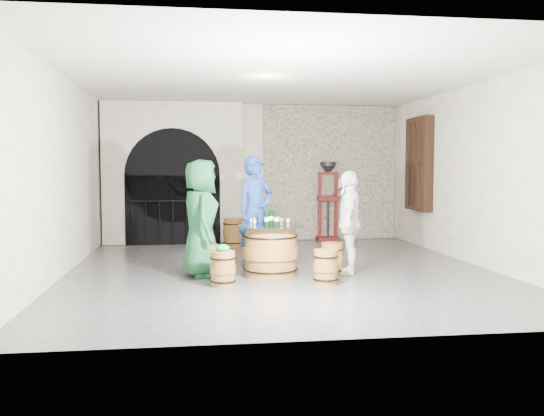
{
  "coord_description": "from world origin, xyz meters",
  "views": [
    {
      "loc": [
        -1.42,
        -9.5,
        1.72
      ],
      "look_at": [
        -0.14,
        -0.04,
        1.05
      ],
      "focal_mm": 38.0,
      "sensor_mm": 36.0,
      "label": 1
    }
  ],
  "objects": [
    {
      "name": "wall_right",
      "position": [
        3.5,
        0.0,
        1.6
      ],
      "size": [
        0.0,
        8.0,
        8.0
      ],
      "primitive_type": "plane",
      "rotation": [
        1.57,
        0.0,
        -1.57
      ],
      "color": "silver",
      "rests_on": "ground"
    },
    {
      "name": "tasting_glass_f",
      "position": [
        -0.53,
        -0.46,
        0.86
      ],
      "size": [
        0.05,
        0.05,
        0.1
      ],
      "primitive_type": null,
      "color": "#C56626",
      "rests_on": "barrel_table"
    },
    {
      "name": "barrel_stool_near_right",
      "position": [
        0.5,
        -1.26,
        0.25
      ],
      "size": [
        0.39,
        0.39,
        0.51
      ],
      "color": "brown",
      "rests_on": "ground"
    },
    {
      "name": "ground",
      "position": [
        0.0,
        0.0,
        0.0
      ],
      "size": [
        8.0,
        8.0,
        0.0
      ],
      "primitive_type": "plane",
      "color": "#2B2B2E",
      "rests_on": "ground"
    },
    {
      "name": "barrel_stool_left",
      "position": [
        -1.24,
        -0.44,
        0.25
      ],
      "size": [
        0.39,
        0.39,
        0.51
      ],
      "color": "brown",
      "rests_on": "ground"
    },
    {
      "name": "tasting_glass_c",
      "position": [
        -0.46,
        -0.28,
        0.86
      ],
      "size": [
        0.05,
        0.05,
        0.1
      ],
      "primitive_type": null,
      "color": "#C56626",
      "rests_on": "barrel_table"
    },
    {
      "name": "stone_facing_panel",
      "position": [
        1.8,
        3.94,
        1.6
      ],
      "size": [
        3.2,
        0.12,
        3.18
      ],
      "primitive_type": "cube",
      "color": "gray",
      "rests_on": "ground"
    },
    {
      "name": "barrel_stool_far",
      "position": [
        -0.36,
        0.43,
        0.25
      ],
      "size": [
        0.39,
        0.39,
        0.51
      ],
      "color": "brown",
      "rests_on": "ground"
    },
    {
      "name": "person_white",
      "position": [
        1.06,
        -0.51,
        0.84
      ],
      "size": [
        0.72,
        1.06,
        1.68
      ],
      "primitive_type": "imported",
      "rotation": [
        0.0,
        0.0,
        -1.92
      ],
      "color": "silver",
      "rests_on": "ground"
    },
    {
      "name": "barrel_table",
      "position": [
        -0.24,
        -0.57,
        0.4
      ],
      "size": [
        1.06,
        1.06,
        0.81
      ],
      "color": "brown",
      "rests_on": "ground"
    },
    {
      "name": "green_cap",
      "position": [
        -1.02,
        -1.21,
        0.55
      ],
      "size": [
        0.24,
        0.2,
        0.11
      ],
      "color": "#0C8530",
      "rests_on": "barrel_stool_near_left"
    },
    {
      "name": "wall_left",
      "position": [
        -3.5,
        0.0,
        1.6
      ],
      "size": [
        0.0,
        8.0,
        8.0
      ],
      "primitive_type": "plane",
      "rotation": [
        1.57,
        0.0,
        1.57
      ],
      "color": "silver",
      "rests_on": "ground"
    },
    {
      "name": "shuttered_window",
      "position": [
        3.38,
        2.4,
        1.8
      ],
      "size": [
        0.23,
        1.1,
        2.0
      ],
      "color": "black",
      "rests_on": "wall_right"
    },
    {
      "name": "arched_opening",
      "position": [
        -1.9,
        3.74,
        1.58
      ],
      "size": [
        3.1,
        0.6,
        3.19
      ],
      "color": "silver",
      "rests_on": "ground"
    },
    {
      "name": "wine_bottle_right",
      "position": [
        -0.21,
        -0.42,
        0.94
      ],
      "size": [
        0.08,
        0.08,
        0.32
      ],
      "color": "black",
      "rests_on": "barrel_table"
    },
    {
      "name": "wine_bottle_left",
      "position": [
        -0.3,
        -0.59,
        0.94
      ],
      "size": [
        0.08,
        0.08,
        0.32
      ],
      "color": "black",
      "rests_on": "barrel_table"
    },
    {
      "name": "barrel_stool_right",
      "position": [
        0.77,
        -0.52,
        0.25
      ],
      "size": [
        0.39,
        0.39,
        0.51
      ],
      "color": "brown",
      "rests_on": "ground"
    },
    {
      "name": "tasting_glass_b",
      "position": [
        0.06,
        -0.49,
        0.86
      ],
      "size": [
        0.05,
        0.05,
        0.1
      ],
      "primitive_type": null,
      "color": "#C56626",
      "rests_on": "barrel_table"
    },
    {
      "name": "side_barrel",
      "position": [
        -0.59,
        2.97,
        0.31
      ],
      "size": [
        0.47,
        0.47,
        0.63
      ],
      "rotation": [
        0.0,
        0.0,
        0.07
      ],
      "color": "brown",
      "rests_on": "ground"
    },
    {
      "name": "corking_press",
      "position": [
        1.68,
        3.67,
        1.08
      ],
      "size": [
        0.76,
        0.41,
        1.86
      ],
      "rotation": [
        0.0,
        0.0,
        0.0
      ],
      "color": "#4F0D0D",
      "rests_on": "ground"
    },
    {
      "name": "person_green",
      "position": [
        -1.33,
        -0.43,
        0.92
      ],
      "size": [
        0.67,
        0.95,
        1.85
      ],
      "primitive_type": "imported",
      "rotation": [
        0.0,
        0.0,
        1.66
      ],
      "color": "#124124",
      "rests_on": "ground"
    },
    {
      "name": "tasting_glass_e",
      "position": [
        0.03,
        -0.65,
        0.86
      ],
      "size": [
        0.05,
        0.05,
        0.1
      ],
      "primitive_type": null,
      "color": "#C56626",
      "rests_on": "barrel_table"
    },
    {
      "name": "barrel_stool_near_left",
      "position": [
        -1.02,
        -1.2,
        0.25
      ],
      "size": [
        0.39,
        0.39,
        0.51
      ],
      "color": "brown",
      "rests_on": "ground"
    },
    {
      "name": "wall_front",
      "position": [
        0.0,
        -4.0,
        1.6
      ],
      "size": [
        8.0,
        0.0,
        8.0
      ],
      "primitive_type": "plane",
      "rotation": [
        -1.57,
        0.0,
        0.0
      ],
      "color": "silver",
      "rests_on": "ground"
    },
    {
      "name": "wall_back",
      "position": [
        0.0,
        4.0,
        1.6
      ],
      "size": [
        8.0,
        0.0,
        8.0
      ],
      "primitive_type": "plane",
      "rotation": [
        1.57,
        0.0,
        0.0
      ],
      "color": "silver",
      "rests_on": "ground"
    },
    {
      "name": "person_blue",
      "position": [
        -0.36,
        0.47,
        0.96
      ],
      "size": [
        0.83,
        0.74,
        1.92
      ],
      "primitive_type": "imported",
      "rotation": [
        0.0,
        0.0,
        0.49
      ],
      "color": "navy",
      "rests_on": "ground"
    },
    {
      "name": "ceiling",
      "position": [
        0.0,
        0.0,
        3.2
      ],
      "size": [
        8.0,
        8.0,
        0.0
      ],
      "primitive_type": "plane",
      "rotation": [
        3.14,
        0.0,
        0.0
      ],
      "color": "beige",
      "rests_on": "wall_back"
    },
    {
      "name": "tasting_glass_d",
      "position": [
        -0.04,
        -0.43,
        0.86
      ],
      "size": [
        0.05,
        0.05,
        0.1
      ],
      "primitive_type": null,
      "color": "#C56626",
      "rests_on": "barrel_table"
    },
    {
      "name": "wine_bottle_center",
      "position": [
        -0.15,
        -0.61,
        0.94
      ],
      "size": [
        0.08,
        0.08,
        0.32
      ],
      "color": "black",
      "rests_on": "barrel_table"
    },
    {
      "name": "tasting_glass_a",
      "position": [
        -0.51,
        -0.73,
        0.86
      ],
      "size": [
        0.05,
        0.05,
        0.1
      ],
      "primitive_type": null,
      "color": "#C56626",
      "rests_on": "barrel_table"
    },
    {
      "name": "control_box",
      "position": [
        2.05,
        3.86,
        1.35
      ],
      "size": [
        0.18,
        0.1,
        0.22
      ],
      "primitive_type": "cube",
      "color": "silver",
      "rests_on": "wall_back"
    }
  ]
}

